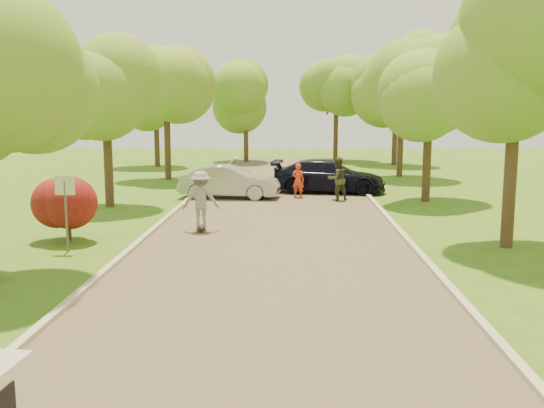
# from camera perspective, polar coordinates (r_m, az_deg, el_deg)

# --- Properties ---
(ground) EXTENTS (100.00, 100.00, 0.00)m
(ground) POSITION_cam_1_polar(r_m,az_deg,el_deg) (13.14, -0.48, -8.74)
(ground) COLOR #336117
(ground) RESTS_ON ground
(road) EXTENTS (8.00, 60.00, 0.01)m
(road) POSITION_cam_1_polar(r_m,az_deg,el_deg) (20.90, 0.42, -2.09)
(road) COLOR #4C4438
(road) RESTS_ON ground
(curb_left) EXTENTS (0.18, 60.00, 0.12)m
(curb_left) POSITION_cam_1_polar(r_m,az_deg,el_deg) (21.38, -10.50, -1.84)
(curb_left) COLOR #B2AD9E
(curb_left) RESTS_ON ground
(curb_right) EXTENTS (0.18, 60.00, 0.12)m
(curb_right) POSITION_cam_1_polar(r_m,az_deg,el_deg) (21.18, 11.45, -1.97)
(curb_right) COLOR #B2AD9E
(curb_right) RESTS_ON ground
(street_sign) EXTENTS (0.55, 0.06, 2.17)m
(street_sign) POSITION_cam_1_polar(r_m,az_deg,el_deg) (17.84, -18.88, 0.62)
(street_sign) COLOR #59595E
(street_sign) RESTS_ON ground
(red_shrub) EXTENTS (1.70, 1.70, 1.95)m
(red_shrub) POSITION_cam_1_polar(r_m,az_deg,el_deg) (19.47, -18.64, -0.10)
(red_shrub) COLOR #382619
(red_shrub) RESTS_ON ground
(tree_l_midb) EXTENTS (4.30, 4.20, 6.62)m
(tree_l_midb) POSITION_cam_1_polar(r_m,az_deg,el_deg) (25.59, -15.00, 9.93)
(tree_l_midb) COLOR #382619
(tree_l_midb) RESTS_ON ground
(tree_l_far) EXTENTS (4.92, 4.80, 7.79)m
(tree_l_far) POSITION_cam_1_polar(r_m,az_deg,el_deg) (35.23, -9.61, 11.17)
(tree_l_far) COLOR #382619
(tree_l_far) RESTS_ON ground
(tree_r_mida) EXTENTS (5.13, 5.00, 7.95)m
(tree_r_mida) POSITION_cam_1_polar(r_m,az_deg,el_deg) (18.75, 22.78, 12.97)
(tree_r_mida) COLOR #382619
(tree_r_mida) RESTS_ON ground
(tree_r_midb) EXTENTS (4.51, 4.40, 7.01)m
(tree_r_midb) POSITION_cam_1_polar(r_m,az_deg,el_deg) (27.22, 15.03, 10.47)
(tree_r_midb) COLOR #382619
(tree_r_midb) RESTS_ON ground
(tree_r_far) EXTENTS (5.33, 5.20, 8.34)m
(tree_r_far) POSITION_cam_1_polar(r_m,az_deg,el_deg) (37.17, 12.53, 11.51)
(tree_r_far) COLOR #382619
(tree_r_far) RESTS_ON ground
(tree_bg_a) EXTENTS (5.12, 5.00, 7.72)m
(tree_bg_a) POSITION_cam_1_polar(r_m,az_deg,el_deg) (43.54, -10.63, 10.47)
(tree_bg_a) COLOR #382619
(tree_bg_a) RESTS_ON ground
(tree_bg_b) EXTENTS (5.12, 5.00, 7.95)m
(tree_bg_b) POSITION_cam_1_polar(r_m,az_deg,el_deg) (45.20, 11.90, 10.65)
(tree_bg_b) COLOR #382619
(tree_bg_b) RESTS_ON ground
(tree_bg_c) EXTENTS (4.92, 4.80, 7.33)m
(tree_bg_c) POSITION_cam_1_polar(r_m,az_deg,el_deg) (46.64, -2.22, 10.13)
(tree_bg_c) COLOR #382619
(tree_bg_c) RESTS_ON ground
(tree_bg_d) EXTENTS (5.12, 5.00, 7.72)m
(tree_bg_d) POSITION_cam_1_polar(r_m,az_deg,el_deg) (48.67, 6.34, 10.38)
(tree_bg_d) COLOR #382619
(tree_bg_d) RESTS_ON ground
(silver_sedan) EXTENTS (4.66, 2.05, 1.49)m
(silver_sedan) POSITION_cam_1_polar(r_m,az_deg,el_deg) (27.54, -4.01, 2.10)
(silver_sedan) COLOR #A4A4A8
(silver_sedan) RESTS_ON ground
(dark_sedan) EXTENTS (5.69, 2.87, 1.58)m
(dark_sedan) POSITION_cam_1_polar(r_m,az_deg,el_deg) (29.38, 5.35, 2.60)
(dark_sedan) COLOR black
(dark_sedan) RESTS_ON ground
(longboard) EXTENTS (0.37, 0.98, 0.11)m
(longboard) POSITION_cam_1_polar(r_m,az_deg,el_deg) (20.19, -6.67, -2.25)
(longboard) COLOR black
(longboard) RESTS_ON ground
(skateboarder) EXTENTS (1.28, 0.83, 1.87)m
(skateboarder) POSITION_cam_1_polar(r_m,az_deg,el_deg) (20.03, -6.72, 0.43)
(skateboarder) COLOR gray
(skateboarder) RESTS_ON longboard
(person_striped) EXTENTS (0.67, 0.55, 1.58)m
(person_striped) POSITION_cam_1_polar(r_m,az_deg,el_deg) (27.64, 2.48, 2.23)
(person_striped) COLOR red
(person_striped) RESTS_ON ground
(person_olive) EXTENTS (1.16, 1.06, 1.92)m
(person_olive) POSITION_cam_1_polar(r_m,az_deg,el_deg) (26.81, 6.17, 2.35)
(person_olive) COLOR #333721
(person_olive) RESTS_ON ground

